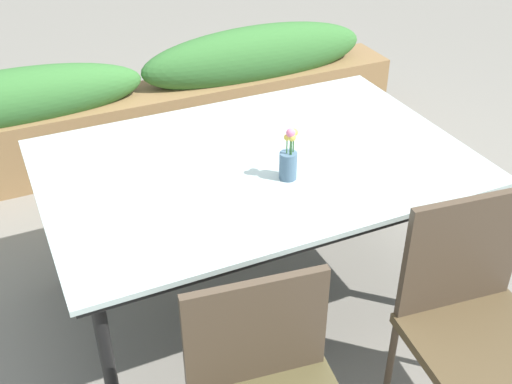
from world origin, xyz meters
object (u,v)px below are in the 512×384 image
chair_near_right (477,317)px  flower_vase (289,160)px  planter_box (147,104)px  dining_table (256,170)px

chair_near_right → flower_vase: 0.90m
flower_vase → chair_near_right: bearing=-65.4°
chair_near_right → flower_vase: (-0.35, 0.77, 0.31)m
planter_box → dining_table: bearing=-88.1°
dining_table → flower_vase: size_ratio=7.76×
chair_near_right → flower_vase: flower_vase is taller
dining_table → planter_box: size_ratio=0.51×
chair_near_right → flower_vase: bearing=-58.9°
dining_table → chair_near_right: (0.41, -0.95, -0.18)m
chair_near_right → planter_box: bearing=-73.3°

